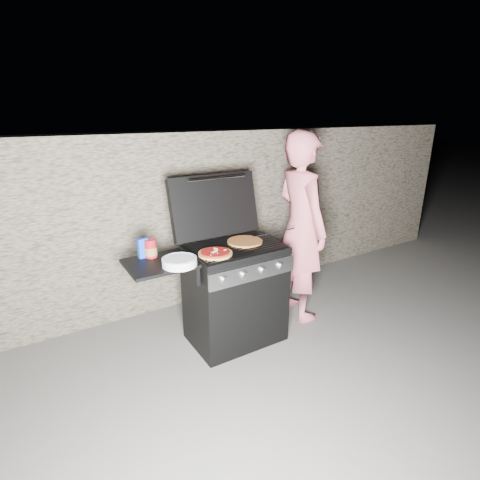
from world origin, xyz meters
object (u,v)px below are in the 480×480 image
sauce_jar (151,248)px  gas_grill (210,300)px  pizza_topped (215,253)px  person (301,228)px

sauce_jar → gas_grill: bearing=-16.8°
pizza_topped → person: 1.05m
pizza_topped → sauce_jar: (-0.44, 0.24, 0.05)m
gas_grill → sauce_jar: 0.69m
sauce_jar → person: person is taller
gas_grill → pizza_topped: 0.48m
pizza_topped → person: (1.03, 0.18, -0.01)m
gas_grill → pizza_topped: size_ratio=4.94×
gas_grill → person: person is taller
person → sauce_jar: bearing=93.1°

